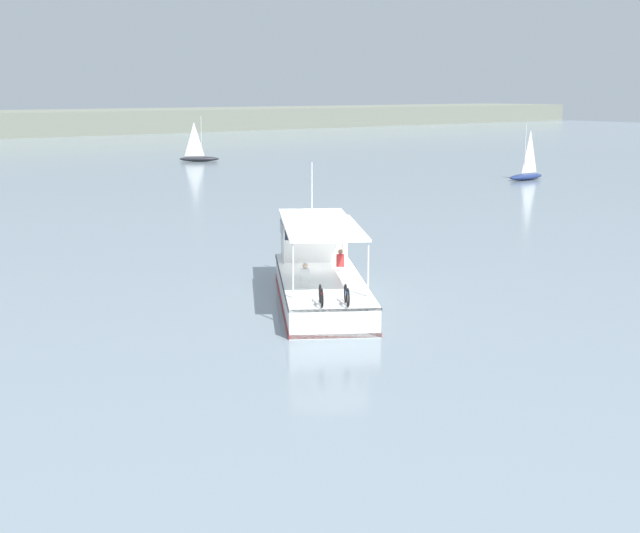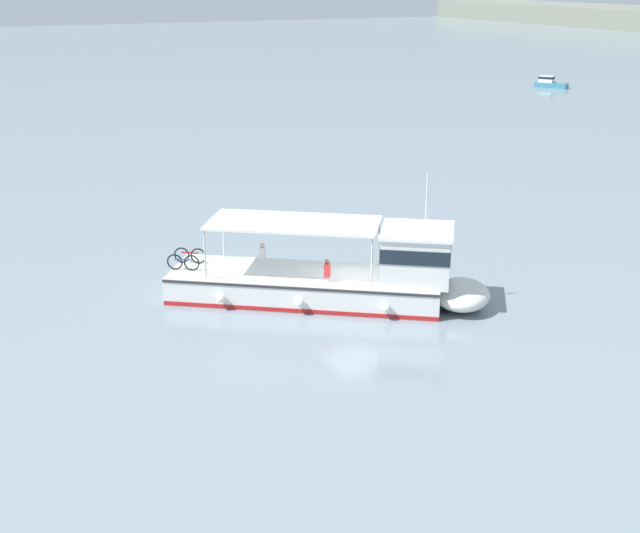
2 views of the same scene
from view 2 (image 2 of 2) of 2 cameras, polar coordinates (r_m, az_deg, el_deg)
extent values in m
plane|color=gray|center=(34.43, 2.55, -2.41)|extent=(400.00, 400.00, 0.00)
cube|color=white|center=(34.66, -0.98, -1.28)|extent=(8.75, 10.71, 1.10)
ellipsoid|color=white|center=(34.17, 9.31, -1.83)|extent=(3.67, 3.48, 1.01)
cube|color=red|center=(34.81, -0.98, -1.97)|extent=(8.79, 10.74, 0.16)
cube|color=#2D2D33|center=(34.50, -0.98, -0.55)|extent=(8.80, 10.75, 0.10)
cube|color=white|center=(33.71, 6.39, 0.71)|extent=(3.71, 3.68, 1.90)
cube|color=#19232D|center=(33.60, 6.41, 1.25)|extent=(3.79, 3.75, 0.56)
cube|color=white|center=(33.41, 6.45, 2.36)|extent=(3.94, 3.91, 0.12)
cube|color=white|center=(33.93, -1.75, 2.89)|extent=(6.22, 7.19, 0.10)
cylinder|color=silver|center=(35.09, 3.91, 1.60)|extent=(0.08, 0.08, 2.00)
cylinder|color=silver|center=(32.51, 3.45, 0.20)|extent=(0.08, 0.08, 2.00)
cylinder|color=silver|center=(36.22, -6.39, 2.08)|extent=(0.08, 0.08, 2.00)
cylinder|color=silver|center=(33.73, -7.60, 0.77)|extent=(0.08, 0.08, 2.00)
cylinder|color=silver|center=(33.09, 7.05, 4.26)|extent=(0.06, 0.06, 2.20)
sphere|color=white|center=(32.62, 4.37, -2.75)|extent=(0.36, 0.36, 0.36)
sphere|color=white|center=(33.02, -1.35, -2.43)|extent=(0.36, 0.36, 0.36)
sphere|color=white|center=(33.69, -6.55, -2.11)|extent=(0.36, 0.36, 0.36)
torus|color=black|center=(35.82, -8.04, 0.70)|extent=(0.42, 0.58, 0.66)
torus|color=black|center=(36.03, -9.11, 0.75)|extent=(0.42, 0.58, 0.66)
cylinder|color=maroon|center=(35.89, -8.59, 0.91)|extent=(0.45, 0.61, 0.06)
torus|color=black|center=(35.01, -8.47, 0.25)|extent=(0.42, 0.58, 0.66)
torus|color=black|center=(35.22, -9.56, 0.30)|extent=(0.42, 0.58, 0.66)
cylinder|color=#1E478C|center=(35.07, -9.02, 0.46)|extent=(0.45, 0.61, 0.06)
cube|color=white|center=(35.43, -3.83, 0.86)|extent=(0.39, 0.36, 0.52)
sphere|color=beige|center=(35.32, -3.84, 1.43)|extent=(0.20, 0.20, 0.20)
cube|color=red|center=(33.34, 0.48, -0.26)|extent=(0.39, 0.36, 0.52)
sphere|color=#9E7051|center=(33.22, 0.48, 0.35)|extent=(0.20, 0.20, 0.20)
cube|color=teal|center=(104.14, 15.02, 11.48)|extent=(3.73, 3.05, 0.56)
cube|color=white|center=(104.25, 14.71, 11.87)|extent=(1.93, 1.75, 0.70)
cube|color=#19232D|center=(104.23, 14.72, 11.96)|extent=(1.94, 1.78, 0.28)
camera|label=1|loc=(54.56, -41.09, 10.09)|focal=51.19mm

